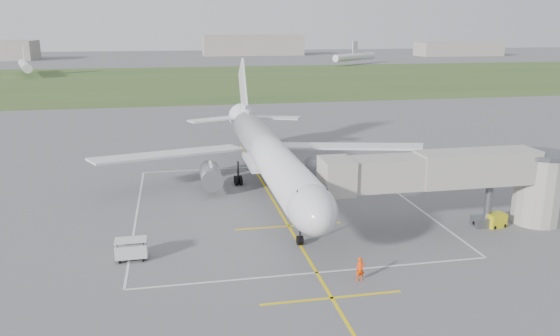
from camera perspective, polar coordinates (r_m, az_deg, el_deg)
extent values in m
plane|color=#5C5C5E|center=(60.04, -1.10, -2.76)|extent=(700.00, 700.00, 0.00)
cube|color=#365123|center=(187.51, -8.24, 9.08)|extent=(700.00, 120.00, 0.02)
cube|color=yellow|center=(55.37, -0.18, -4.28)|extent=(0.25, 60.00, 0.01)
cube|color=yellow|center=(38.41, 5.43, -13.36)|extent=(10.00, 0.25, 0.01)
cube|color=yellow|center=(50.77, 0.91, -6.08)|extent=(10.00, 0.25, 0.01)
cube|color=silver|center=(71.43, -2.80, 0.09)|extent=(28.00, 0.20, 0.01)
cube|color=silver|center=(41.83, 3.85, -10.85)|extent=(28.00, 0.20, 0.01)
cube|color=silver|center=(55.54, -14.76, -4.73)|extent=(0.20, 32.00, 0.01)
cube|color=silver|center=(60.39, 12.80, -3.02)|extent=(0.20, 32.00, 0.01)
cylinder|color=silver|center=(58.85, -1.12, 1.43)|extent=(3.80, 36.00, 3.80)
ellipsoid|color=silver|center=(41.92, 3.25, -4.15)|extent=(3.80, 7.22, 3.80)
cube|color=black|center=(40.77, 3.58, -3.15)|extent=(2.40, 1.60, 0.99)
cone|color=silver|center=(78.64, -3.77, 5.09)|extent=(3.80, 6.00, 3.80)
cube|color=silver|center=(67.24, 6.82, 2.27)|extent=(17.93, 11.24, 1.23)
cube|color=silver|center=(64.02, -11.37, 1.45)|extent=(17.93, 11.24, 1.23)
cube|color=silver|center=(62.09, -1.60, 0.66)|extent=(4.20, 8.00, 0.50)
cube|color=silver|center=(78.72, -3.89, 8.26)|extent=(0.30, 7.89, 8.65)
cube|color=silver|center=(76.96, -3.64, 5.86)|extent=(0.35, 5.00, 1.20)
cube|color=silver|center=(78.96, -0.71, 5.30)|extent=(7.85, 5.03, 0.20)
cube|color=silver|center=(77.88, -6.82, 5.07)|extent=(7.85, 5.03, 0.20)
cylinder|color=slate|center=(63.18, 4.03, -0.11)|extent=(2.30, 4.20, 2.30)
cube|color=silver|center=(62.70, 4.12, 0.53)|extent=(0.25, 2.40, 1.20)
cylinder|color=slate|center=(61.17, -7.25, -0.69)|extent=(2.30, 4.20, 2.30)
cube|color=silver|center=(60.68, -7.25, -0.03)|extent=(0.25, 2.40, 1.20)
cylinder|color=black|center=(46.21, 2.10, -6.53)|extent=(0.18, 0.18, 2.60)
cylinder|color=black|center=(46.52, 1.96, -7.57)|extent=(0.28, 0.80, 0.80)
cylinder|color=black|center=(46.57, 2.22, -7.55)|extent=(0.28, 0.80, 0.80)
cylinder|color=black|center=(64.43, 0.73, -0.24)|extent=(0.22, 0.22, 2.80)
cylinder|color=black|center=(64.29, 0.55, -1.12)|extent=(0.32, 0.96, 0.96)
cylinder|color=black|center=(64.40, 1.03, -1.09)|extent=(0.32, 0.96, 0.96)
cylinder|color=black|center=(64.95, 0.42, -0.95)|extent=(0.32, 0.96, 0.96)
cylinder|color=black|center=(65.06, 0.90, -0.93)|extent=(0.32, 0.96, 0.96)
cylinder|color=black|center=(63.52, -4.40, -0.50)|extent=(0.22, 0.22, 2.80)
cylinder|color=black|center=(63.40, -4.59, -1.40)|extent=(0.32, 0.96, 0.96)
cylinder|color=black|center=(63.46, -4.09, -1.37)|extent=(0.32, 0.96, 0.96)
cylinder|color=black|center=(64.07, -4.67, -1.23)|extent=(0.32, 0.96, 0.96)
cylinder|color=black|center=(64.13, -4.17, -1.20)|extent=(0.32, 0.96, 0.96)
cube|color=gray|center=(48.06, 10.89, -0.55)|extent=(11.09, 2.90, 2.80)
cube|color=gray|center=(51.90, 19.85, 0.08)|extent=(11.09, 3.10, 3.00)
cube|color=gray|center=(46.63, 5.94, -0.83)|extent=(2.60, 3.40, 3.00)
cylinder|color=#56585D|center=(53.66, 20.94, -3.56)|extent=(0.70, 0.70, 4.20)
cube|color=#56585D|center=(54.18, 20.78, -5.22)|extent=(2.60, 1.40, 0.90)
cylinder|color=gray|center=(56.14, 25.38, -2.06)|extent=(4.40, 4.40, 6.40)
cylinder|color=#56585D|center=(55.34, 25.76, 1.31)|extent=(5.00, 5.00, 0.30)
cylinder|color=black|center=(53.70, 19.86, -5.42)|extent=(0.70, 0.30, 0.70)
cylinder|color=black|center=(54.74, 21.66, -5.22)|extent=(0.70, 0.30, 0.70)
cube|color=gold|center=(54.17, 21.64, -5.10)|extent=(1.89, 1.42, 1.28)
cylinder|color=black|center=(53.60, 21.47, -5.80)|extent=(0.24, 0.40, 0.38)
cylinder|color=black|center=(54.41, 22.39, -5.59)|extent=(0.24, 0.40, 0.38)
cube|color=silver|center=(45.13, -15.28, -8.24)|extent=(2.47, 1.50, 1.08)
cube|color=silver|center=(44.81, -15.35, -7.26)|extent=(2.47, 1.50, 0.08)
cylinder|color=black|center=(44.59, -16.60, -8.35)|extent=(0.08, 0.08, 1.28)
cylinder|color=black|center=(44.45, -14.06, -8.25)|extent=(0.08, 0.08, 1.28)
cylinder|color=black|center=(45.68, -16.50, -7.78)|extent=(0.08, 0.08, 1.28)
cylinder|color=black|center=(45.54, -14.01, -7.67)|extent=(0.08, 0.08, 1.28)
cylinder|color=black|center=(44.95, -16.39, -9.31)|extent=(0.18, 0.40, 0.39)
cylinder|color=black|center=(44.82, -14.11, -9.21)|extent=(0.18, 0.40, 0.39)
cylinder|color=black|center=(45.94, -16.30, -8.76)|extent=(0.18, 0.40, 0.39)
cylinder|color=black|center=(45.82, -14.07, -8.67)|extent=(0.18, 0.40, 0.39)
imported|color=#FF4208|center=(40.60, 8.38, -10.43)|extent=(0.67, 0.45, 1.79)
imported|color=#F26007|center=(62.59, -6.59, -1.36)|extent=(0.91, 0.97, 1.59)
cube|color=gray|center=(340.29, -2.86, 12.71)|extent=(60.00, 20.00, 12.00)
cube|color=gray|center=(350.69, 18.15, 11.74)|extent=(50.00, 18.00, 8.00)
cylinder|color=silver|center=(223.61, -25.10, 9.66)|extent=(11.92, 31.64, 3.20)
cube|color=silver|center=(223.36, -25.23, 10.80)|extent=(1.39, 3.93, 5.50)
cylinder|color=silver|center=(261.13, 7.82, 11.42)|extent=(26.88, 22.62, 3.20)
cube|color=silver|center=(260.92, 7.86, 12.41)|extent=(3.30, 2.75, 5.50)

